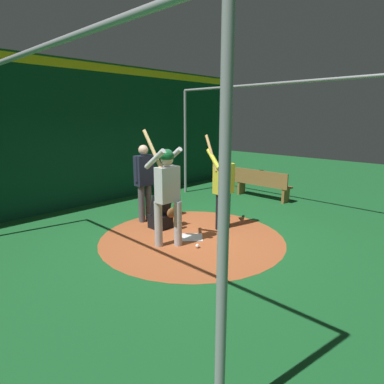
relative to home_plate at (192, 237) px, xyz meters
The scene contains 11 objects.
ground_plane 0.01m from the home_plate, ahead, with size 27.96×27.96×0.00m, color #195B28.
dirt_circle 0.01m from the home_plate, ahead, with size 3.67×3.67×0.01m, color #AD562D.
home_plate is the anchor object (origin of this frame).
batter 1.25m from the home_plate, 95.73° to the right, with size 0.68×0.49×2.16m.
catcher 0.95m from the home_plate, behind, with size 0.58×0.40×0.98m.
umpire 1.82m from the home_plate, behind, with size 0.22×0.49×1.77m.
visitor 1.28m from the home_plate, 85.11° to the left, with size 0.62×0.51×2.01m.
back_wall 4.33m from the home_plate, behind, with size 0.23×11.96×3.79m.
cage_frame 2.21m from the home_plate, ahead, with size 5.96×5.56×3.17m.
bench 3.83m from the home_plate, 101.29° to the left, with size 1.76×0.36×0.85m.
baseball_0 0.52m from the home_plate, 34.89° to the right, with size 0.07×0.07×0.07m, color white.
Camera 1 is at (4.21, -4.35, 2.39)m, focal length 29.98 mm.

